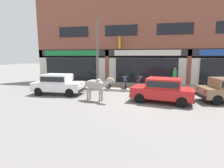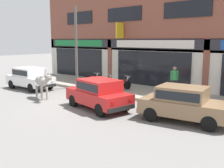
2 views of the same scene
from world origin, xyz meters
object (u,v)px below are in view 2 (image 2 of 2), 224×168
Objects in this scene: car_1 at (99,93)px; motorcycle_1 at (106,83)px; car_0 at (183,102)px; utility_pole at (76,47)px; motorcycle_2 at (120,85)px; car_2 at (30,77)px; pedestrian at (174,77)px; motorcycle_0 at (92,81)px; cow at (42,81)px.

motorcycle_1 is at bearing 128.64° from car_1.
car_0 is 9.37m from utility_pole.
car_0 reaches higher than motorcycle_2.
car_2 reaches higher than motorcycle_2.
car_1 is 5.27m from pedestrian.
motorcycle_0 is at bearing -162.79° from pedestrian.
pedestrian is (8.51, 4.45, 0.34)m from car_2.
car_2 reaches higher than motorcycle_1.
motorcycle_1 is 0.99× the size of motorcycle_2.
car_1 is 5.33m from motorcycle_0.
pedestrian is at bearing 75.96° from car_1.
motorcycle_0 is 1.12× the size of pedestrian.
car_1 is 4.01m from motorcycle_2.
cow is 4.79m from motorcycle_2.
pedestrian reaches higher than motorcycle_1.
motorcycle_2 is at bearing 12.58° from utility_pole.
motorcycle_0 is 0.33× the size of utility_pole.
car_1 is 6.10m from utility_pole.
motorcycle_1 is (1.20, 4.00, -0.45)m from cow.
motorcycle_1 is at bearing 14.13° from utility_pole.
cow is 1.17× the size of motorcycle_2.
motorcycle_0 is at bearing -175.62° from motorcycle_2.
utility_pole reaches higher than motorcycle_1.
car_2 is at bearing -138.68° from motorcycle_0.
utility_pole reaches higher than cow.
pedestrian is (1.28, 5.10, 0.34)m from car_1.
motorcycle_1 is 4.40m from pedestrian.
car_2 is (-3.27, 1.19, -0.19)m from cow.
car_1 is 7.26m from car_2.
motorcycle_2 is 3.34m from pedestrian.
motorcycle_1 is at bearing -170.58° from motorcycle_2.
cow is at bearing -88.81° from motorcycle_0.
car_0 is 2.11× the size of motorcycle_0.
car_2 reaches higher than motorcycle_0.
motorcycle_0 is 2.38m from motorcycle_2.
car_2 is 5.28m from motorcycle_1.
car_2 is at bearing -147.93° from motorcycle_1.
motorcycle_0 is at bearing -179.96° from motorcycle_1.
utility_pole reaches higher than car_1.
motorcycle_1 is (1.29, 0.00, 0.00)m from motorcycle_0.
motorcycle_0 is 1.00× the size of motorcycle_1.
pedestrian is at bearing 19.44° from utility_pole.
motorcycle_0 is (-0.08, 4.00, -0.45)m from cow.
utility_pole is (-4.96, 2.90, 2.05)m from car_1.
car_1 is 1.03× the size of car_2.
cow reaches higher than motorcycle_1.
utility_pole is at bearing 106.15° from cow.
motorcycle_1 is (-6.72, 2.53, -0.26)m from car_0.
utility_pole is at bearing -167.42° from motorcycle_2.
utility_pole is (2.27, 2.25, 2.05)m from car_2.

